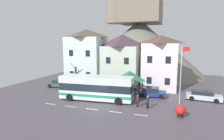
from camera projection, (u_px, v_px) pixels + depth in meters
name	position (u px, v px, depth m)	size (l,w,h in m)	color
ground_plane	(98.00, 105.00, 24.88)	(40.00, 60.00, 0.07)	#4F4750
townhouse_00	(86.00, 56.00, 37.61)	(6.81, 5.78, 10.58)	silver
townhouse_01	(122.00, 60.00, 35.56)	(6.51, 6.23, 9.48)	beige
townhouse_02	(160.00, 62.00, 33.52)	(5.73, 6.61, 9.25)	white
hilltop_castle	(139.00, 44.00, 50.04)	(32.30, 32.30, 22.66)	slate
transit_bus	(96.00, 88.00, 26.66)	(10.38, 3.41, 3.42)	silver
bus_shelter	(130.00, 76.00, 28.69)	(3.60, 3.60, 3.83)	#473D33
parked_car_00	(60.00, 84.00, 34.64)	(4.75, 2.25, 1.32)	#2B5734
parked_car_01	(152.00, 92.00, 28.68)	(4.13, 2.21, 1.37)	navy
parked_car_02	(203.00, 96.00, 26.75)	(4.73, 2.15, 1.32)	silver
pedestrian_00	(138.00, 100.00, 23.92)	(0.33, 0.32, 1.54)	black
pedestrian_01	(148.00, 101.00, 23.39)	(0.31, 0.31, 1.65)	black
public_bench	(131.00, 90.00, 30.61)	(1.53, 0.48, 0.87)	#33473D
flagpole	(182.00, 72.00, 24.40)	(0.95, 0.10, 7.54)	silver
harbour_buoy	(180.00, 110.00, 20.67)	(1.13, 1.13, 1.38)	black
bare_tree_00	(76.00, 78.00, 31.56)	(2.30, 1.64, 4.83)	#382D28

